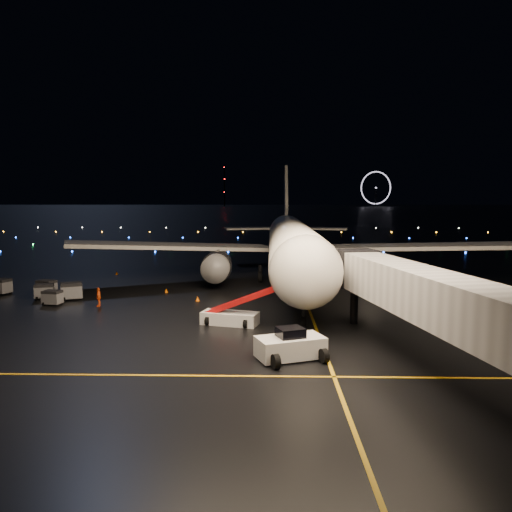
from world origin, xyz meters
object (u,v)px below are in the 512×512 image
object	(u,v)px
baggage_cart_0	(71,291)
baggage_cart_1	(52,298)
airliner	(291,217)
baggage_cart_2	(44,292)
crew_c	(99,297)
pushback_tug	(290,343)
belt_loader	(230,305)
baggage_cart_4	(1,286)
baggage_cart_3	(47,287)

from	to	relation	value
baggage_cart_0	baggage_cart_1	bearing A→B (deg)	-132.56
airliner	baggage_cart_2	world-z (taller)	airliner
crew_c	baggage_cart_2	size ratio (longest dim) A/B	0.99
pushback_tug	baggage_cart_1	bearing A→B (deg)	123.52
belt_loader	baggage_cart_0	xyz separation A→B (m)	(-18.11, 10.31, -0.81)
belt_loader	crew_c	bearing A→B (deg)	168.73
airliner	belt_loader	xyz separation A→B (m)	(-6.47, -24.86, -6.72)
pushback_tug	baggage_cart_4	xyz separation A→B (m)	(-32.39, 22.63, -0.19)
airliner	baggage_cart_2	size ratio (longest dim) A/B	30.35
baggage_cart_1	baggage_cart_4	size ratio (longest dim) A/B	0.85
baggage_cart_2	baggage_cart_4	size ratio (longest dim) A/B	0.93
baggage_cart_1	baggage_cart_2	xyz separation A→B (m)	(-2.22, 3.08, 0.07)
pushback_tug	baggage_cart_4	bearing A→B (deg)	123.84
pushback_tug	baggage_cart_3	size ratio (longest dim) A/B	2.32
crew_c	baggage_cart_4	distance (m)	14.93
pushback_tug	baggage_cart_3	xyz separation A→B (m)	(-26.96, 22.47, -0.25)
pushback_tug	belt_loader	size ratio (longest dim) A/B	0.63
airliner	crew_c	size ratio (longest dim) A/B	30.60
baggage_cart_3	baggage_cart_4	xyz separation A→B (m)	(-5.43, 0.17, 0.06)
airliner	baggage_cart_1	bearing A→B (deg)	-145.56
baggage_cart_1	baggage_cart_2	distance (m)	3.80
baggage_cart_1	belt_loader	bearing A→B (deg)	-12.10
crew_c	baggage_cart_0	bearing A→B (deg)	-134.04
crew_c	baggage_cart_3	distance (m)	10.15
belt_loader	baggage_cart_1	bearing A→B (deg)	173.71
belt_loader	baggage_cart_1	size ratio (longest dim) A/B	4.02
baggage_cart_0	baggage_cart_3	bearing A→B (deg)	120.23
belt_loader	crew_c	world-z (taller)	belt_loader
belt_loader	baggage_cart_4	world-z (taller)	belt_loader
airliner	pushback_tug	world-z (taller)	airliner
baggage_cart_2	baggage_cart_3	size ratio (longest dim) A/B	1.00
crew_c	baggage_cart_2	bearing A→B (deg)	-121.95
pushback_tug	baggage_cart_0	distance (m)	30.24
belt_loader	baggage_cart_4	xyz separation A→B (m)	(-27.52, 13.29, -0.85)
baggage_cart_0	pushback_tug	bearing A→B (deg)	-64.98
pushback_tug	baggage_cart_2	size ratio (longest dim) A/B	2.32
airliner	belt_loader	world-z (taller)	airliner
airliner	baggage_cart_1	size ratio (longest dim) A/B	33.34
airliner	baggage_cart_4	xyz separation A→B (m)	(-33.99, -11.56, -7.57)
baggage_cart_4	baggage_cart_3	bearing A→B (deg)	18.98
baggage_cart_1	baggage_cart_4	xyz separation A→B (m)	(-8.51, 5.74, 0.14)
baggage_cart_0	baggage_cart_1	xyz separation A→B (m)	(-0.90, -2.76, -0.17)
baggage_cart_0	baggage_cart_4	xyz separation A→B (m)	(-9.41, 2.98, -0.04)
baggage_cart_3	pushback_tug	bearing A→B (deg)	-20.17
belt_loader	baggage_cart_4	size ratio (longest dim) A/B	3.41
pushback_tug	baggage_cart_4	size ratio (longest dim) A/B	2.16
baggage_cart_2	baggage_cart_4	world-z (taller)	baggage_cart_4
pushback_tug	baggage_cart_2	xyz separation A→B (m)	(-26.11, 19.97, -0.25)
belt_loader	baggage_cart_3	xyz separation A→B (m)	(-22.09, 13.12, -0.91)
baggage_cart_2	baggage_cart_3	distance (m)	2.64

